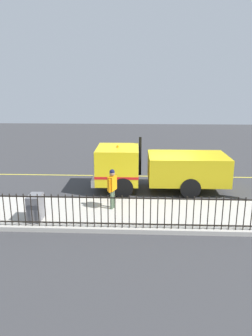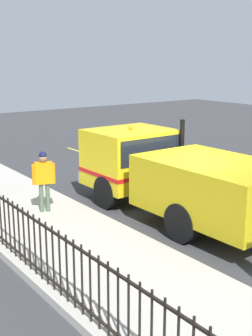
{
  "view_description": "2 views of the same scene",
  "coord_description": "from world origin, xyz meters",
  "px_view_note": "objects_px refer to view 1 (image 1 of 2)",
  "views": [
    {
      "loc": [
        15.24,
        -1.4,
        5.18
      ],
      "look_at": [
        0.95,
        -2.05,
        1.35
      ],
      "focal_mm": 33.78,
      "sensor_mm": 36.0,
      "label": 1
    },
    {
      "loc": [
        8.17,
        8.28,
        4.25
      ],
      "look_at": [
        0.9,
        -1.67,
        1.25
      ],
      "focal_mm": 48.31,
      "sensor_mm": 36.0,
      "label": 2
    }
  ],
  "objects_px": {
    "worker_standing": "(112,185)",
    "utility_cabinet": "(35,207)",
    "work_truck": "(152,166)",
    "traffic_cone": "(127,173)"
  },
  "relations": [
    {
      "from": "traffic_cone",
      "to": "worker_standing",
      "type": "bearing_deg",
      "value": -4.44
    },
    {
      "from": "work_truck",
      "to": "traffic_cone",
      "type": "xyz_separation_m",
      "value": [
        -2.05,
        -1.34,
        -0.96
      ]
    },
    {
      "from": "utility_cabinet",
      "to": "traffic_cone",
      "type": "xyz_separation_m",
      "value": [
        -6.25,
        3.19,
        -0.38
      ]
    },
    {
      "from": "work_truck",
      "to": "utility_cabinet",
      "type": "relative_size",
      "value": 6.65
    },
    {
      "from": "work_truck",
      "to": "traffic_cone",
      "type": "distance_m",
      "value": 2.63
    },
    {
      "from": "worker_standing",
      "to": "utility_cabinet",
      "type": "height_order",
      "value": "worker_standing"
    },
    {
      "from": "worker_standing",
      "to": "utility_cabinet",
      "type": "bearing_deg",
      "value": 134.55
    },
    {
      "from": "utility_cabinet",
      "to": "worker_standing",
      "type": "bearing_deg",
      "value": 114.47
    },
    {
      "from": "work_truck",
      "to": "worker_standing",
      "type": "height_order",
      "value": "work_truck"
    },
    {
      "from": "work_truck",
      "to": "utility_cabinet",
      "type": "xyz_separation_m",
      "value": [
        4.2,
        -4.52,
        -0.58
      ]
    }
  ]
}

